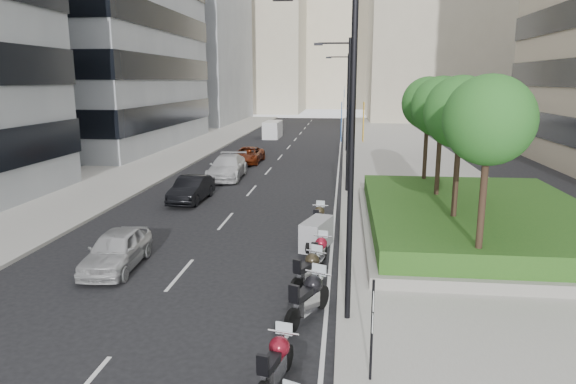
# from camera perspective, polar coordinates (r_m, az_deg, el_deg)

# --- Properties ---
(ground) EXTENTS (160.00, 160.00, 0.00)m
(ground) POSITION_cam_1_polar(r_m,az_deg,el_deg) (14.64, -11.11, -14.94)
(ground) COLOR black
(ground) RESTS_ON ground
(sidewalk_right) EXTENTS (10.00, 100.00, 0.15)m
(sidewalk_right) POSITION_cam_1_polar(r_m,az_deg,el_deg) (43.16, 12.76, 3.27)
(sidewalk_right) COLOR #9E9B93
(sidewalk_right) RESTS_ON ground
(sidewalk_left) EXTENTS (8.00, 100.00, 0.15)m
(sidewalk_left) POSITION_cam_1_polar(r_m,az_deg,el_deg) (45.81, -14.39, 3.70)
(sidewalk_left) COLOR #9E9B93
(sidewalk_left) RESTS_ON ground
(lane_edge) EXTENTS (0.12, 100.00, 0.01)m
(lane_edge) POSITION_cam_1_polar(r_m,az_deg,el_deg) (42.89, 5.69, 3.37)
(lane_edge) COLOR silver
(lane_edge) RESTS_ON ground
(lane_centre) EXTENTS (0.12, 100.00, 0.01)m
(lane_centre) POSITION_cam_1_polar(r_m,az_deg,el_deg) (43.26, -1.22, 3.50)
(lane_centre) COLOR silver
(lane_centre) RESTS_ON ground
(building_grey_far) EXTENTS (22.00, 26.00, 30.00)m
(building_grey_far) POSITION_cam_1_polar(r_m,az_deg,el_deg) (87.44, -13.09, 17.52)
(building_grey_far) COLOR gray
(building_grey_far) RESTS_ON ground
(building_cream_right) EXTENTS (28.00, 24.00, 36.00)m
(building_cream_right) POSITION_cam_1_polar(r_m,az_deg,el_deg) (94.77, 18.12, 18.64)
(building_cream_right) COLOR #B7AD93
(building_cream_right) RESTS_ON ground
(building_cream_left) EXTENTS (26.00, 24.00, 34.00)m
(building_cream_left) POSITION_cam_1_polar(r_m,az_deg,el_deg) (114.99, -5.04, 17.46)
(building_cream_left) COLOR #B7AD93
(building_cream_left) RESTS_ON ground
(building_cream_centre) EXTENTS (30.00, 24.00, 38.00)m
(building_cream_centre) POSITION_cam_1_polar(r_m,az_deg,el_deg) (132.97, 5.64, 17.61)
(building_cream_centre) COLOR #B7AD93
(building_cream_centre) RESTS_ON ground
(planter) EXTENTS (10.00, 14.00, 0.40)m
(planter) POSITION_cam_1_polar(r_m,az_deg,el_deg) (23.98, 20.33, -3.68)
(planter) COLOR gray
(planter) RESTS_ON sidewalk_right
(hedge) EXTENTS (9.40, 13.40, 0.80)m
(hedge) POSITION_cam_1_polar(r_m,az_deg,el_deg) (23.83, 20.43, -2.30)
(hedge) COLOR #123F14
(hedge) RESTS_ON planter
(tree_0) EXTENTS (2.80, 2.80, 6.30)m
(tree_0) POSITION_cam_1_polar(r_m,az_deg,el_deg) (17.00, 21.44, 7.36)
(tree_0) COLOR #332319
(tree_0) RESTS_ON planter
(tree_1) EXTENTS (2.80, 2.80, 6.30)m
(tree_1) POSITION_cam_1_polar(r_m,az_deg,el_deg) (20.88, 18.64, 8.34)
(tree_1) COLOR #332319
(tree_1) RESTS_ON planter
(tree_2) EXTENTS (2.80, 2.80, 6.30)m
(tree_2) POSITION_cam_1_polar(r_m,az_deg,el_deg) (24.80, 16.71, 8.99)
(tree_2) COLOR #332319
(tree_2) RESTS_ON planter
(tree_3) EXTENTS (2.80, 2.80, 6.30)m
(tree_3) POSITION_cam_1_polar(r_m,az_deg,el_deg) (28.74, 15.30, 9.47)
(tree_3) COLOR #332319
(tree_3) RESTS_ON planter
(lamp_post_0) EXTENTS (2.34, 0.45, 9.00)m
(lamp_post_0) POSITION_cam_1_polar(r_m,az_deg,el_deg) (13.47, 6.44, 5.50)
(lamp_post_0) COLOR black
(lamp_post_0) RESTS_ON ground
(lamp_post_1) EXTENTS (2.34, 0.45, 9.00)m
(lamp_post_1) POSITION_cam_1_polar(r_m,az_deg,el_deg) (30.42, 6.45, 9.28)
(lamp_post_1) COLOR black
(lamp_post_1) RESTS_ON ground
(lamp_post_2) EXTENTS (2.34, 0.45, 9.00)m
(lamp_post_2) POSITION_cam_1_polar(r_m,az_deg,el_deg) (48.40, 6.45, 10.39)
(lamp_post_2) COLOR black
(lamp_post_2) RESTS_ON ground
(parking_sign) EXTENTS (0.06, 0.32, 2.50)m
(parking_sign) POSITION_cam_1_polar(r_m,az_deg,el_deg) (11.62, 9.33, -14.39)
(parking_sign) COLOR black
(parking_sign) RESTS_ON ground
(motorcycle_1) EXTENTS (0.78, 2.18, 1.10)m
(motorcycle_1) POSITION_cam_1_polar(r_m,az_deg,el_deg) (11.84, -1.37, -18.48)
(motorcycle_1) COLOR black
(motorcycle_1) RESTS_ON ground
(motorcycle_2) EXTENTS (1.20, 2.31, 1.23)m
(motorcycle_2) POSITION_cam_1_polar(r_m,az_deg,el_deg) (14.76, 2.33, -11.63)
(motorcycle_2) COLOR black
(motorcycle_2) RESTS_ON ground
(motorcycle_3) EXTENTS (1.09, 2.08, 1.11)m
(motorcycle_3) POSITION_cam_1_polar(r_m,az_deg,el_deg) (16.87, 2.31, -8.71)
(motorcycle_3) COLOR black
(motorcycle_3) RESTS_ON ground
(motorcycle_4) EXTENTS (0.70, 2.02, 1.02)m
(motorcycle_4) POSITION_cam_1_polar(r_m,az_deg,el_deg) (18.83, 3.53, -6.61)
(motorcycle_4) COLOR black
(motorcycle_4) RESTS_ON ground
(motorcycle_5) EXTENTS (1.33, 2.10, 1.19)m
(motorcycle_5) POSITION_cam_1_polar(r_m,az_deg,el_deg) (20.70, 3.19, -4.69)
(motorcycle_5) COLOR black
(motorcycle_5) RESTS_ON ground
(motorcycle_6) EXTENTS (0.72, 2.16, 1.08)m
(motorcycle_6) POSITION_cam_1_polar(r_m,az_deg,el_deg) (23.09, 3.42, -2.94)
(motorcycle_6) COLOR black
(motorcycle_6) RESTS_ON ground
(car_a) EXTENTS (1.89, 4.17, 1.39)m
(car_a) POSITION_cam_1_polar(r_m,az_deg,el_deg) (19.52, -18.52, -6.09)
(car_a) COLOR #B0B0B2
(car_a) RESTS_ON ground
(car_b) EXTENTS (1.66, 4.33, 1.41)m
(car_b) POSITION_cam_1_polar(r_m,az_deg,el_deg) (29.08, -10.69, 0.32)
(car_b) COLOR black
(car_b) RESTS_ON ground
(car_c) EXTENTS (2.39, 5.52, 1.58)m
(car_c) POSITION_cam_1_polar(r_m,az_deg,el_deg) (35.55, -6.76, 2.77)
(car_c) COLOR silver
(car_c) RESTS_ON ground
(car_d) EXTENTS (2.27, 4.71, 1.29)m
(car_d) POSITION_cam_1_polar(r_m,az_deg,el_deg) (42.14, -4.48, 4.11)
(car_d) COLOR #66210C
(car_d) RESTS_ON ground
(delivery_van) EXTENTS (1.81, 4.62, 1.93)m
(delivery_van) POSITION_cam_1_polar(r_m,az_deg,el_deg) (60.34, -1.74, 6.87)
(delivery_van) COLOR white
(delivery_van) RESTS_ON ground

